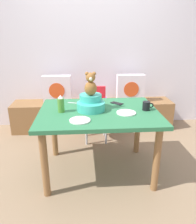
{
  "coord_description": "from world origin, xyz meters",
  "views": [
    {
      "loc": [
        -0.17,
        -2.17,
        1.52
      ],
      "look_at": [
        0.0,
        0.1,
        0.69
      ],
      "focal_mm": 34.79,
      "sensor_mm": 36.0,
      "label": 1
    }
  ],
  "objects_px": {
    "book_stack": "(101,100)",
    "coffee_mug": "(146,106)",
    "dinner_plate_near": "(126,113)",
    "ketchup_bottle": "(61,104)",
    "dinner_plate_far": "(80,120)",
    "pillow_floral_right": "(130,88)",
    "cell_phone": "(117,103)",
    "teddy_bear": "(91,84)",
    "highchair": "(96,107)",
    "dining_table": "(99,120)",
    "infant_seat_teal": "(91,103)",
    "pillow_floral_left": "(57,90)"
  },
  "relations": [
    {
      "from": "book_stack",
      "to": "coffee_mug",
      "type": "xyz_separation_m",
      "value": [
        0.39,
        -1.24,
        0.3
      ]
    },
    {
      "from": "coffee_mug",
      "to": "dinner_plate_near",
      "type": "relative_size",
      "value": 0.6
    },
    {
      "from": "ketchup_bottle",
      "to": "dinner_plate_far",
      "type": "relative_size",
      "value": 0.92
    },
    {
      "from": "pillow_floral_right",
      "to": "cell_phone",
      "type": "relative_size",
      "value": 3.06
    },
    {
      "from": "teddy_bear",
      "to": "ketchup_bottle",
      "type": "xyz_separation_m",
      "value": [
        -0.31,
        -0.05,
        -0.19
      ]
    },
    {
      "from": "book_stack",
      "to": "highchair",
      "type": "height_order",
      "value": "highchair"
    },
    {
      "from": "ketchup_bottle",
      "to": "coffee_mug",
      "type": "distance_m",
      "value": 0.91
    },
    {
      "from": "dining_table",
      "to": "dinner_plate_far",
      "type": "xyz_separation_m",
      "value": [
        -0.2,
        -0.27,
        0.11
      ]
    },
    {
      "from": "pillow_floral_right",
      "to": "infant_seat_teal",
      "type": "xyz_separation_m",
      "value": [
        -0.69,
        -1.16,
        0.13
      ]
    },
    {
      "from": "teddy_bear",
      "to": "dinner_plate_near",
      "type": "xyz_separation_m",
      "value": [
        0.36,
        -0.14,
        -0.27
      ]
    },
    {
      "from": "pillow_floral_left",
      "to": "teddy_bear",
      "type": "relative_size",
      "value": 1.76
    },
    {
      "from": "dining_table",
      "to": "teddy_bear",
      "type": "bearing_deg",
      "value": 151.41
    },
    {
      "from": "book_stack",
      "to": "pillow_floral_left",
      "type": "bearing_deg",
      "value": -178.26
    },
    {
      "from": "pillow_floral_left",
      "to": "cell_phone",
      "type": "relative_size",
      "value": 3.06
    },
    {
      "from": "ketchup_bottle",
      "to": "dinner_plate_near",
      "type": "relative_size",
      "value": 0.92
    },
    {
      "from": "teddy_bear",
      "to": "dining_table",
      "type": "bearing_deg",
      "value": -28.59
    },
    {
      "from": "dining_table",
      "to": "infant_seat_teal",
      "type": "distance_m",
      "value": 0.2
    },
    {
      "from": "dining_table",
      "to": "infant_seat_teal",
      "type": "bearing_deg",
      "value": 151.12
    },
    {
      "from": "teddy_bear",
      "to": "book_stack",
      "type": "bearing_deg",
      "value": 80.04
    },
    {
      "from": "coffee_mug",
      "to": "dinner_plate_far",
      "type": "distance_m",
      "value": 0.76
    },
    {
      "from": "dining_table",
      "to": "pillow_floral_right",
      "type": "bearing_deg",
      "value": 63.24
    },
    {
      "from": "book_stack",
      "to": "dinner_plate_far",
      "type": "distance_m",
      "value": 1.55
    },
    {
      "from": "pillow_floral_right",
      "to": "ketchup_bottle",
      "type": "distance_m",
      "value": 1.57
    },
    {
      "from": "dinner_plate_far",
      "to": "cell_phone",
      "type": "height_order",
      "value": "dinner_plate_far"
    },
    {
      "from": "cell_phone",
      "to": "dinner_plate_far",
      "type": "bearing_deg",
      "value": -177.61
    },
    {
      "from": "pillow_floral_left",
      "to": "cell_phone",
      "type": "xyz_separation_m",
      "value": [
        0.8,
        -0.97,
        0.06
      ]
    },
    {
      "from": "ketchup_bottle",
      "to": "dinner_plate_near",
      "type": "xyz_separation_m",
      "value": [
        0.67,
        -0.09,
        -0.08
      ]
    },
    {
      "from": "pillow_floral_right",
      "to": "cell_phone",
      "type": "height_order",
      "value": "pillow_floral_right"
    },
    {
      "from": "dinner_plate_far",
      "to": "highchair",
      "type": "bearing_deg",
      "value": 78.55
    },
    {
      "from": "highchair",
      "to": "cell_phone",
      "type": "relative_size",
      "value": 5.49
    },
    {
      "from": "pillow_floral_left",
      "to": "ketchup_bottle",
      "type": "distance_m",
      "value": 1.23
    },
    {
      "from": "pillow_floral_right",
      "to": "highchair",
      "type": "bearing_deg",
      "value": -144.86
    },
    {
      "from": "dining_table",
      "to": "infant_seat_teal",
      "type": "relative_size",
      "value": 3.83
    },
    {
      "from": "pillow_floral_left",
      "to": "highchair",
      "type": "height_order",
      "value": "pillow_floral_left"
    },
    {
      "from": "pillow_floral_left",
      "to": "ketchup_bottle",
      "type": "xyz_separation_m",
      "value": [
        0.17,
        -1.21,
        0.15
      ]
    },
    {
      "from": "infant_seat_teal",
      "to": "ketchup_bottle",
      "type": "bearing_deg",
      "value": -170.79
    },
    {
      "from": "pillow_floral_left",
      "to": "pillow_floral_right",
      "type": "bearing_deg",
      "value": 0.0
    },
    {
      "from": "book_stack",
      "to": "infant_seat_teal",
      "type": "xyz_separation_m",
      "value": [
        -0.21,
        -1.18,
        0.32
      ]
    },
    {
      "from": "book_stack",
      "to": "coffee_mug",
      "type": "bearing_deg",
      "value": -72.63
    },
    {
      "from": "teddy_bear",
      "to": "highchair",
      "type": "bearing_deg",
      "value": 82.62
    },
    {
      "from": "pillow_floral_left",
      "to": "dining_table",
      "type": "height_order",
      "value": "pillow_floral_left"
    },
    {
      "from": "highchair",
      "to": "cell_phone",
      "type": "xyz_separation_m",
      "value": [
        0.22,
        -0.55,
        0.22
      ]
    },
    {
      "from": "pillow_floral_right",
      "to": "book_stack",
      "type": "height_order",
      "value": "pillow_floral_right"
    },
    {
      "from": "infant_seat_teal",
      "to": "coffee_mug",
      "type": "height_order",
      "value": "infant_seat_teal"
    },
    {
      "from": "pillow_floral_right",
      "to": "dinner_plate_near",
      "type": "xyz_separation_m",
      "value": [
        -0.33,
        -1.3,
        0.07
      ]
    },
    {
      "from": "pillow_floral_right",
      "to": "infant_seat_teal",
      "type": "height_order",
      "value": "same"
    },
    {
      "from": "infant_seat_teal",
      "to": "cell_phone",
      "type": "bearing_deg",
      "value": 31.03
    },
    {
      "from": "highchair",
      "to": "pillow_floral_left",
      "type": "bearing_deg",
      "value": 144.36
    },
    {
      "from": "book_stack",
      "to": "cell_phone",
      "type": "distance_m",
      "value": 1.03
    },
    {
      "from": "pillow_floral_right",
      "to": "coffee_mug",
      "type": "xyz_separation_m",
      "value": [
        -0.09,
        -1.21,
        0.11
      ]
    }
  ]
}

